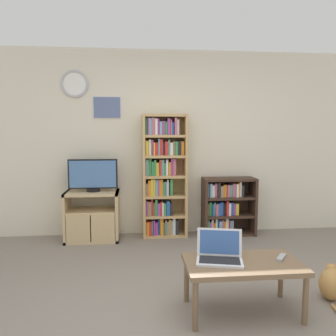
# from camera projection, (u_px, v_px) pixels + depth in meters

# --- Properties ---
(ground_plane) EXTENTS (18.00, 18.00, 0.00)m
(ground_plane) POSITION_uv_depth(u_px,v_px,m) (203.00, 324.00, 2.49)
(ground_plane) COLOR gray
(wall_back) EXTENTS (6.04, 0.09, 2.60)m
(wall_back) POSITION_uv_depth(u_px,v_px,m) (170.00, 143.00, 4.70)
(wall_back) COLOR beige
(wall_back) RESTS_ON ground_plane
(tv_stand) EXTENTS (0.71, 0.43, 0.67)m
(tv_stand) POSITION_uv_depth(u_px,v_px,m) (92.00, 216.00, 4.42)
(tv_stand) COLOR tan
(tv_stand) RESTS_ON ground_plane
(television) EXTENTS (0.65, 0.18, 0.44)m
(television) POSITION_uv_depth(u_px,v_px,m) (93.00, 175.00, 4.37)
(television) COLOR black
(television) RESTS_ON tv_stand
(bookshelf_tall) EXTENTS (0.61, 0.29, 1.70)m
(bookshelf_tall) POSITION_uv_depth(u_px,v_px,m) (163.00, 176.00, 4.56)
(bookshelf_tall) COLOR tan
(bookshelf_tall) RESTS_ON ground_plane
(bookshelf_short) EXTENTS (0.74, 0.32, 0.82)m
(bookshelf_short) POSITION_uv_depth(u_px,v_px,m) (225.00, 206.00, 4.68)
(bookshelf_short) COLOR #3D281E
(bookshelf_short) RESTS_ON ground_plane
(coffee_table) EXTENTS (0.93, 0.51, 0.42)m
(coffee_table) POSITION_uv_depth(u_px,v_px,m) (243.00, 268.00, 2.62)
(coffee_table) COLOR brown
(coffee_table) RESTS_ON ground_plane
(laptop) EXTENTS (0.41, 0.33, 0.24)m
(laptop) POSITION_uv_depth(u_px,v_px,m) (219.00, 253.00, 2.63)
(laptop) COLOR silver
(laptop) RESTS_ON coffee_table
(remote_near_laptop) EXTENTS (0.13, 0.15, 0.02)m
(remote_near_laptop) POSITION_uv_depth(u_px,v_px,m) (281.00, 257.00, 2.68)
(remote_near_laptop) COLOR #99999E
(remote_near_laptop) RESTS_ON coffee_table
(cat) EXTENTS (0.31, 0.54, 0.30)m
(cat) POSITION_uv_depth(u_px,v_px,m) (331.00, 283.00, 2.87)
(cat) COLOR #B78447
(cat) RESTS_ON ground_plane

